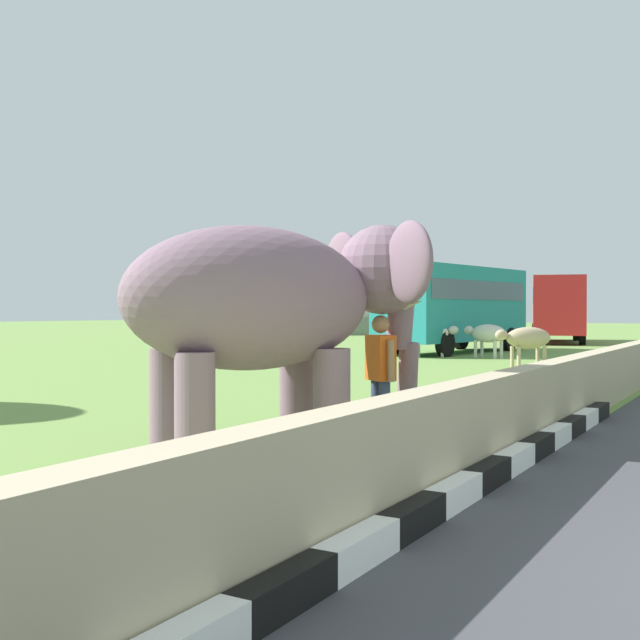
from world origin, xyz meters
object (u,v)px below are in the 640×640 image
at_px(person_handler, 381,372).
at_px(cow_mid, 430,334).
at_px(bus_red, 557,304).
at_px(cow_near, 527,339).
at_px(cow_far, 487,334).
at_px(elephant, 278,301).
at_px(bus_teal, 454,302).

distance_m(person_handler, cow_mid, 19.16).
bearing_deg(bus_red, cow_near, -169.09).
height_order(person_handler, cow_far, person_handler).
height_order(elephant, person_handler, elephant).
relative_size(person_handler, cow_mid, 0.95).
xyz_separation_m(cow_mid, cow_far, (0.49, -2.02, 0.00)).
bearing_deg(bus_teal, cow_near, -144.39).
height_order(person_handler, cow_near, person_handler).
bearing_deg(cow_mid, person_handler, -159.61).
xyz_separation_m(elephant, cow_far, (19.65, 3.88, -0.95)).
bearing_deg(person_handler, bus_red, 9.78).
xyz_separation_m(person_handler, cow_far, (18.44, 4.65, -0.06)).
xyz_separation_m(person_handler, bus_red, (33.97, 5.85, 1.15)).
distance_m(elephant, bus_teal, 23.30).
height_order(bus_teal, bus_red, same).
xyz_separation_m(person_handler, cow_near, (14.38, 2.08, -0.06)).
bearing_deg(cow_near, bus_red, 10.91).
bearing_deg(cow_far, bus_teal, 39.89).
height_order(cow_mid, cow_far, same).
relative_size(elephant, cow_mid, 2.27).
relative_size(bus_red, cow_far, 4.87).
bearing_deg(cow_near, bus_teal, 35.61).
xyz_separation_m(bus_red, cow_near, (-19.58, -3.77, -1.21)).
bearing_deg(person_handler, cow_mid, 20.39).
distance_m(elephant, cow_near, 15.67).
relative_size(elephant, person_handler, 2.39).
height_order(bus_teal, cow_mid, bus_teal).
xyz_separation_m(bus_teal, cow_far, (-2.80, -2.34, -1.21)).
xyz_separation_m(elephant, cow_near, (15.59, 1.30, -0.95)).
bearing_deg(elephant, cow_mid, 17.11).
height_order(elephant, bus_red, bus_red).
height_order(elephant, cow_mid, elephant).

